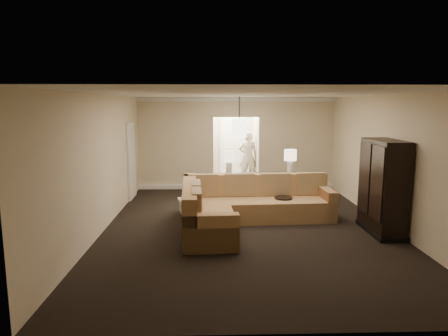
{
  "coord_description": "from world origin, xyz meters",
  "views": [
    {
      "loc": [
        -0.75,
        -8.18,
        2.6
      ],
      "look_at": [
        -0.46,
        1.2,
        1.09
      ],
      "focal_mm": 32.0,
      "sensor_mm": 36.0,
      "label": 1
    }
  ],
  "objects_px": {
    "coffee_table": "(199,207)",
    "armoire": "(383,189)",
    "drink_table": "(283,203)",
    "person": "(248,154)",
    "console_table": "(260,186)",
    "sectional_sofa": "(243,206)"
  },
  "relations": [
    {
      "from": "console_table",
      "to": "armoire",
      "type": "distance_m",
      "value": 3.3
    },
    {
      "from": "armoire",
      "to": "person",
      "type": "relative_size",
      "value": 1.0
    },
    {
      "from": "sectional_sofa",
      "to": "person",
      "type": "xyz_separation_m",
      "value": [
        0.53,
        4.66,
        0.55
      ]
    },
    {
      "from": "drink_table",
      "to": "person",
      "type": "bearing_deg",
      "value": 95.7
    },
    {
      "from": "person",
      "to": "sectional_sofa",
      "type": "bearing_deg",
      "value": 97.65
    },
    {
      "from": "armoire",
      "to": "drink_table",
      "type": "distance_m",
      "value": 2.16
    },
    {
      "from": "armoire",
      "to": "console_table",
      "type": "bearing_deg",
      "value": 132.18
    },
    {
      "from": "drink_table",
      "to": "console_table",
      "type": "bearing_deg",
      "value": 105.35
    },
    {
      "from": "coffee_table",
      "to": "armoire",
      "type": "height_order",
      "value": "armoire"
    },
    {
      "from": "console_table",
      "to": "person",
      "type": "bearing_deg",
      "value": 85.73
    },
    {
      "from": "console_table",
      "to": "person",
      "type": "relative_size",
      "value": 1.12
    },
    {
      "from": "coffee_table",
      "to": "console_table",
      "type": "bearing_deg",
      "value": 32.69
    },
    {
      "from": "sectional_sofa",
      "to": "coffee_table",
      "type": "relative_size",
      "value": 3.2
    },
    {
      "from": "sectional_sofa",
      "to": "drink_table",
      "type": "height_order",
      "value": "sectional_sofa"
    },
    {
      "from": "sectional_sofa",
      "to": "armoire",
      "type": "height_order",
      "value": "armoire"
    },
    {
      "from": "console_table",
      "to": "drink_table",
      "type": "relative_size",
      "value": 4.17
    },
    {
      "from": "drink_table",
      "to": "sectional_sofa",
      "type": "bearing_deg",
      "value": -157.7
    },
    {
      "from": "drink_table",
      "to": "armoire",
      "type": "bearing_deg",
      "value": -29.69
    },
    {
      "from": "coffee_table",
      "to": "sectional_sofa",
      "type": "bearing_deg",
      "value": -38.62
    },
    {
      "from": "coffee_table",
      "to": "person",
      "type": "xyz_separation_m",
      "value": [
        1.51,
        3.88,
        0.77
      ]
    },
    {
      "from": "sectional_sofa",
      "to": "console_table",
      "type": "bearing_deg",
      "value": 69.22
    },
    {
      "from": "coffee_table",
      "to": "person",
      "type": "relative_size",
      "value": 0.56
    }
  ]
}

